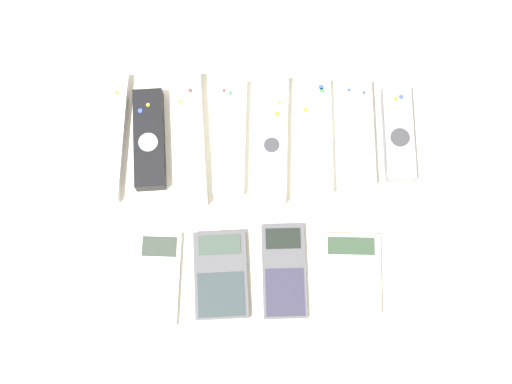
{
  "coord_description": "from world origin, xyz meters",
  "views": [
    {
      "loc": [
        -0.01,
        -0.23,
        1.06
      ],
      "look_at": [
        0.0,
        0.04,
        0.01
      ],
      "focal_mm": 50.0,
      "sensor_mm": 36.0,
      "label": 1
    }
  ],
  "objects": [
    {
      "name": "ground_plane",
      "position": [
        0.0,
        0.0,
        0.0
      ],
      "size": [
        3.0,
        3.0,
        0.0
      ],
      "primitive_type": "plane",
      "color": "beige"
    },
    {
      "name": "remote_0",
      "position": [
        -0.22,
        0.13,
        0.01
      ],
      "size": [
        0.05,
        0.21,
        0.02
      ],
      "rotation": [
        0.0,
        0.0,
        -0.06
      ],
      "color": "silver",
      "rests_on": "ground_plane"
    },
    {
      "name": "remote_1",
      "position": [
        -0.16,
        0.12,
        0.01
      ],
      "size": [
        0.05,
        0.16,
        0.03
      ],
      "rotation": [
        0.0,
        0.0,
        0.04
      ],
      "color": "black",
      "rests_on": "ground_plane"
    },
    {
      "name": "remote_2",
      "position": [
        -0.1,
        0.12,
        0.01
      ],
      "size": [
        0.06,
        0.21,
        0.03
      ],
      "rotation": [
        0.0,
        0.0,
        0.05
      ],
      "color": "white",
      "rests_on": "ground_plane"
    },
    {
      "name": "remote_3",
      "position": [
        -0.04,
        0.13,
        0.01
      ],
      "size": [
        0.06,
        0.19,
        0.02
      ],
      "rotation": [
        0.0,
        0.0,
        -0.05
      ],
      "color": "white",
      "rests_on": "ground_plane"
    },
    {
      "name": "remote_4",
      "position": [
        0.03,
        0.12,
        0.01
      ],
      "size": [
        0.06,
        0.21,
        0.03
      ],
      "rotation": [
        0.0,
        0.0,
        -0.05
      ],
      "color": "silver",
      "rests_on": "ground_plane"
    },
    {
      "name": "remote_5",
      "position": [
        0.09,
        0.12,
        0.01
      ],
      "size": [
        0.06,
        0.18,
        0.02
      ],
      "rotation": [
        0.0,
        0.0,
        -0.02
      ],
      "color": "white",
      "rests_on": "ground_plane"
    },
    {
      "name": "remote_6",
      "position": [
        0.16,
        0.13,
        0.01
      ],
      "size": [
        0.05,
        0.17,
        0.03
      ],
      "rotation": [
        0.0,
        0.0,
        -0.02
      ],
      "color": "silver",
      "rests_on": "ground_plane"
    },
    {
      "name": "remote_7",
      "position": [
        0.22,
        0.12,
        0.01
      ],
      "size": [
        0.05,
        0.15,
        0.03
      ],
      "rotation": [
        0.0,
        0.0,
        -0.02
      ],
      "color": "gray",
      "rests_on": "ground_plane"
    },
    {
      "name": "calculator_0",
      "position": [
        -0.15,
        -0.09,
        0.01
      ],
      "size": [
        0.07,
        0.14,
        0.01
      ],
      "rotation": [
        0.0,
        0.0,
        -0.06
      ],
      "color": "silver",
      "rests_on": "ground_plane"
    },
    {
      "name": "calculator_1",
      "position": [
        -0.06,
        -0.09,
        0.01
      ],
      "size": [
        0.08,
        0.13,
        0.02
      ],
      "rotation": [
        0.0,
        0.0,
        0.02
      ],
      "color": "#4C4C51",
      "rests_on": "ground_plane"
    },
    {
      "name": "calculator_2",
      "position": [
        0.04,
        -0.08,
        0.01
      ],
      "size": [
        0.07,
        0.14,
        0.01
      ],
      "rotation": [
        0.0,
        0.0,
        0.0
      ],
      "color": "#4C4C51",
      "rests_on": "ground_plane"
    },
    {
      "name": "calculator_3",
      "position": [
        0.14,
        -0.09,
        0.01
      ],
      "size": [
        0.09,
        0.12,
        0.02
      ],
      "rotation": [
        0.0,
        0.0,
        -0.05
      ],
      "color": "silver",
      "rests_on": "ground_plane"
    }
  ]
}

